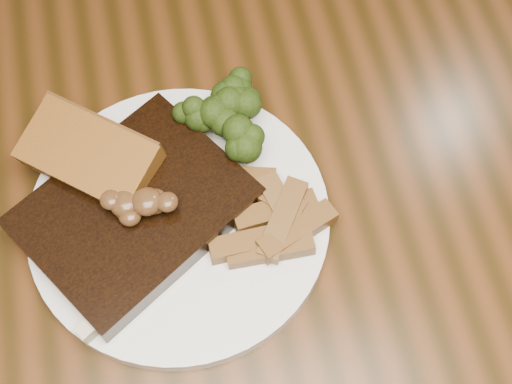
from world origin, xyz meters
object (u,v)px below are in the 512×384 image
Objects in this scene: garlic_bread at (94,166)px; potato_wedges at (262,205)px; steak at (135,211)px; dining_table at (241,261)px; plate at (180,220)px.

garlic_bread is 1.20× the size of potato_wedges.
potato_wedges is at bearing -41.83° from steak.
steak is (-0.09, 0.02, 0.12)m from dining_table.
plate is 0.04m from steak.
dining_table is 16.90× the size of potato_wedges.
steak is 1.58× the size of garlic_bread.
steak reaches higher than potato_wedges.
dining_table is 8.94× the size of steak.
potato_wedges is (0.07, -0.01, 0.02)m from plate.
garlic_bread and potato_wedges have the same top height.
plate is 2.76× the size of potato_wedges.
garlic_bread reaches higher than plate.
steak reaches higher than plate.
steak is at bearing 170.64° from potato_wedges.
plate is 0.09m from garlic_bread.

